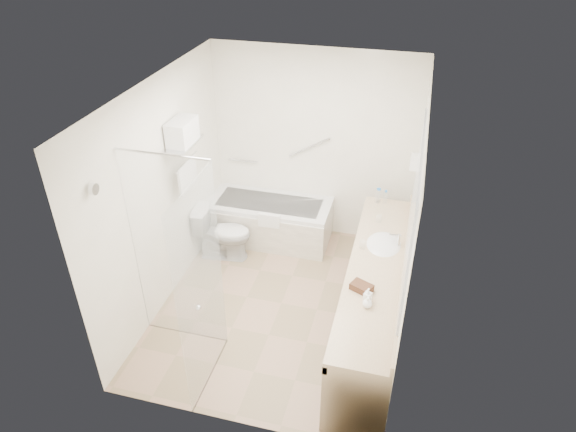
% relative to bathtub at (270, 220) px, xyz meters
% --- Properties ---
extents(floor, '(3.20, 3.20, 0.00)m').
position_rel_bathtub_xyz_m(floor, '(0.50, -1.24, -0.28)').
color(floor, tan).
rests_on(floor, ground).
extents(ceiling, '(2.60, 3.20, 0.10)m').
position_rel_bathtub_xyz_m(ceiling, '(0.50, -1.24, 2.22)').
color(ceiling, silver).
rests_on(ceiling, wall_back).
extents(wall_back, '(2.60, 0.10, 2.50)m').
position_rel_bathtub_xyz_m(wall_back, '(0.50, 0.36, 0.97)').
color(wall_back, white).
rests_on(wall_back, ground).
extents(wall_front, '(2.60, 0.10, 2.50)m').
position_rel_bathtub_xyz_m(wall_front, '(0.50, -2.84, 0.97)').
color(wall_front, white).
rests_on(wall_front, ground).
extents(wall_left, '(0.10, 3.20, 2.50)m').
position_rel_bathtub_xyz_m(wall_left, '(-0.80, -1.24, 0.97)').
color(wall_left, white).
rests_on(wall_left, ground).
extents(wall_right, '(0.10, 3.20, 2.50)m').
position_rel_bathtub_xyz_m(wall_right, '(1.80, -1.24, 0.97)').
color(wall_right, white).
rests_on(wall_right, ground).
extents(bathtub, '(1.60, 0.73, 0.59)m').
position_rel_bathtub_xyz_m(bathtub, '(0.00, 0.00, 0.00)').
color(bathtub, silver).
rests_on(bathtub, floor).
extents(grab_bar_short, '(0.40, 0.03, 0.03)m').
position_rel_bathtub_xyz_m(grab_bar_short, '(-0.45, 0.32, 0.67)').
color(grab_bar_short, silver).
rests_on(grab_bar_short, wall_back).
extents(grab_bar_long, '(0.53, 0.03, 0.33)m').
position_rel_bathtub_xyz_m(grab_bar_long, '(0.45, 0.32, 0.97)').
color(grab_bar_long, silver).
rests_on(grab_bar_long, wall_back).
extents(shower_enclosure, '(0.96, 0.91, 2.11)m').
position_rel_bathtub_xyz_m(shower_enclosure, '(-0.13, -2.16, 0.79)').
color(shower_enclosure, silver).
rests_on(shower_enclosure, floor).
extents(towel_shelf, '(0.24, 0.55, 0.81)m').
position_rel_bathtub_xyz_m(towel_shelf, '(-0.67, -0.89, 1.48)').
color(towel_shelf, silver).
rests_on(towel_shelf, wall_left).
extents(vanity_counter, '(0.55, 2.70, 0.95)m').
position_rel_bathtub_xyz_m(vanity_counter, '(1.52, -1.39, 0.36)').
color(vanity_counter, '#C8B385').
rests_on(vanity_counter, floor).
extents(sink, '(0.40, 0.52, 0.14)m').
position_rel_bathtub_xyz_m(sink, '(1.55, -0.99, 0.54)').
color(sink, silver).
rests_on(sink, vanity_counter).
extents(faucet, '(0.03, 0.03, 0.14)m').
position_rel_bathtub_xyz_m(faucet, '(1.70, -0.99, 0.65)').
color(faucet, silver).
rests_on(faucet, vanity_counter).
extents(mirror, '(0.02, 2.00, 1.20)m').
position_rel_bathtub_xyz_m(mirror, '(1.79, -1.39, 1.27)').
color(mirror, '#AAAEB6').
rests_on(mirror, wall_right).
extents(hairdryer_unit, '(0.08, 0.10, 0.18)m').
position_rel_bathtub_xyz_m(hairdryer_unit, '(1.75, -0.19, 1.17)').
color(hairdryer_unit, white).
rests_on(hairdryer_unit, wall_right).
extents(toilet, '(0.75, 0.48, 0.69)m').
position_rel_bathtub_xyz_m(toilet, '(-0.45, -0.54, 0.07)').
color(toilet, silver).
rests_on(toilet, floor).
extents(amenity_basket, '(0.23, 0.20, 0.07)m').
position_rel_bathtub_xyz_m(amenity_basket, '(1.43, -1.78, 0.61)').
color(amenity_basket, '#4E301C').
rests_on(amenity_basket, vanity_counter).
extents(soap_bottle_a, '(0.11, 0.16, 0.07)m').
position_rel_bathtub_xyz_m(soap_bottle_a, '(1.50, -1.93, 0.61)').
color(soap_bottle_a, white).
rests_on(soap_bottle_a, vanity_counter).
extents(soap_bottle_b, '(0.11, 0.13, 0.09)m').
position_rel_bathtub_xyz_m(soap_bottle_b, '(1.51, -2.00, 0.62)').
color(soap_bottle_b, white).
rests_on(soap_bottle_b, vanity_counter).
extents(water_bottle_left, '(0.06, 0.06, 0.19)m').
position_rel_bathtub_xyz_m(water_bottle_left, '(1.39, -0.14, 0.66)').
color(water_bottle_left, silver).
rests_on(water_bottle_left, vanity_counter).
extents(water_bottle_mid, '(0.06, 0.06, 0.19)m').
position_rel_bathtub_xyz_m(water_bottle_mid, '(1.40, -0.14, 0.66)').
color(water_bottle_mid, silver).
rests_on(water_bottle_mid, vanity_counter).
extents(water_bottle_right, '(0.05, 0.05, 0.17)m').
position_rel_bathtub_xyz_m(water_bottle_right, '(1.48, -0.14, 0.65)').
color(water_bottle_right, silver).
rests_on(water_bottle_right, vanity_counter).
extents(drinking_glass_near, '(0.09, 0.09, 0.09)m').
position_rel_bathtub_xyz_m(drinking_glass_near, '(1.35, -1.12, 0.62)').
color(drinking_glass_near, silver).
rests_on(drinking_glass_near, vanity_counter).
extents(drinking_glass_far, '(0.08, 0.08, 0.08)m').
position_rel_bathtub_xyz_m(drinking_glass_far, '(1.46, -0.57, 0.62)').
color(drinking_glass_far, silver).
rests_on(drinking_glass_far, vanity_counter).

